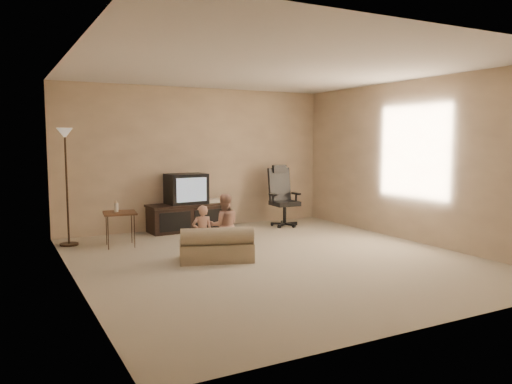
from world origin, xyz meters
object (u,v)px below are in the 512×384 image
at_px(office_chair, 283,204).
at_px(child_sofa, 216,247).
at_px(tv_stand, 187,207).
at_px(side_table, 119,213).
at_px(toddler_left, 202,233).
at_px(toddler_right, 224,226).
at_px(floor_lamp, 66,160).

bearing_deg(office_chair, child_sofa, -136.27).
distance_m(office_chair, child_sofa, 2.89).
relative_size(tv_stand, side_table, 2.03).
distance_m(toddler_left, toddler_right, 0.35).
height_order(side_table, child_sofa, side_table).
height_order(child_sofa, toddler_left, toddler_left).
xyz_separation_m(tv_stand, toddler_left, (-0.58, -2.17, -0.04)).
relative_size(side_table, child_sofa, 0.66).
relative_size(office_chair, side_table, 1.60).
relative_size(side_table, toddler_left, 0.94).
xyz_separation_m(office_chair, child_sofa, (-2.15, -1.91, -0.21)).
bearing_deg(toddler_right, office_chair, -124.50).
relative_size(child_sofa, toddler_left, 1.44).
height_order(child_sofa, toddler_right, toddler_right).
distance_m(tv_stand, child_sofa, 2.32).
bearing_deg(toddler_right, tv_stand, -82.69).
height_order(floor_lamp, child_sofa, floor_lamp).
bearing_deg(toddler_right, child_sofa, 54.92).
relative_size(tv_stand, child_sofa, 1.33).
relative_size(tv_stand, floor_lamp, 0.81).
height_order(office_chair, floor_lamp, floor_lamp).
bearing_deg(tv_stand, toddler_right, -99.56).
distance_m(office_chair, side_table, 3.09).
xyz_separation_m(office_chair, floor_lamp, (-3.73, 0.03, 0.88)).
relative_size(floor_lamp, child_sofa, 1.65).
xyz_separation_m(side_table, toddler_right, (1.09, -1.35, -0.07)).
distance_m(office_chair, floor_lamp, 3.83).
bearing_deg(floor_lamp, child_sofa, -50.95).
relative_size(office_chair, toddler_right, 1.30).
xyz_separation_m(tv_stand, child_sofa, (-0.43, -2.27, -0.23)).
bearing_deg(office_chair, toddler_right, -136.22).
distance_m(tv_stand, side_table, 1.54).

